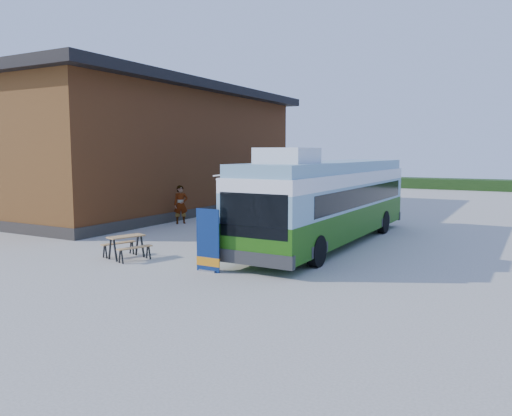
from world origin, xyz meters
The scene contains 10 objects.
ground centered at (0.00, 0.00, 0.00)m, with size 100.00×100.00×0.00m, color #BCB7AD.
barn centered at (-10.50, 10.00, 3.59)m, with size 9.60×21.20×7.50m.
hedge centered at (8.00, 38.00, 0.50)m, with size 40.00×3.00×1.00m, color #264419.
bus centered at (2.82, 4.39, 1.78)m, with size 2.79×12.18×3.73m.
awning centered at (0.31, 4.32, 2.71)m, with size 2.79×4.46×0.53m.
banner centered at (1.27, -1.77, 0.78)m, with size 0.83×0.19×1.91m.
picnic_table centered at (-2.22, -1.54, 0.58)m, with size 1.68×1.58×0.78m.
person_a centered at (-5.70, 6.05, 0.97)m, with size 0.71×0.46×1.94m, color #999999.
person_b centered at (-2.11, 12.02, 0.97)m, with size 0.94×0.74×1.94m, color #999999.
slurry_tanker centered at (-0.39, 12.33, 1.39)m, with size 2.35×6.50×2.41m.
Camera 1 is at (9.64, -14.00, 3.59)m, focal length 35.00 mm.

